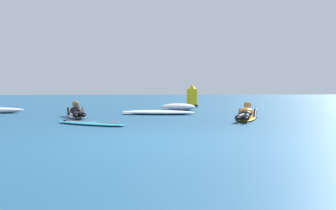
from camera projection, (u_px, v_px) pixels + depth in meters
ground_plane at (120, 110)px, 15.93m from camera, size 120.00×120.00×0.00m
surfer_near at (246, 115)px, 10.57m from camera, size 1.55×2.56×0.54m
surfer_far at (77, 113)px, 11.64m from camera, size 0.80×2.71×0.53m
drifting_surfboard at (90, 123)px, 9.06m from camera, size 1.92×1.86×0.16m
whitewater_mid_left at (158, 112)px, 12.98m from camera, size 2.69×1.62×0.15m
whitewater_mid_right at (178, 107)px, 15.46m from camera, size 1.46×1.02×0.30m
channel_marker_buoy at (192, 98)px, 18.94m from camera, size 0.57×0.57×1.14m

